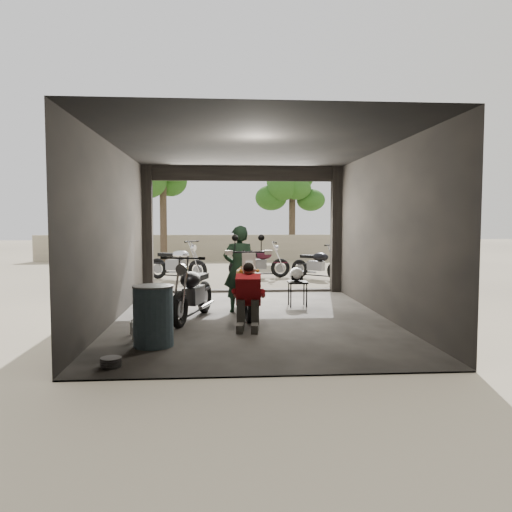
{
  "coord_description": "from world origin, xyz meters",
  "views": [
    {
      "loc": [
        -0.59,
        -9.2,
        1.83
      ],
      "look_at": [
        0.12,
        0.6,
        1.14
      ],
      "focal_mm": 35.0,
      "sensor_mm": 36.0,
      "label": 1
    }
  ],
  "objects": [
    {
      "name": "oil_drum",
      "position": [
        -1.56,
        -1.98,
        0.45
      ],
      "size": [
        0.71,
        0.71,
        0.89
      ],
      "primitive_type": "cylinder",
      "rotation": [
        0.0,
        0.0,
        0.28
      ],
      "color": "#405C6C",
      "rests_on": "ground"
    },
    {
      "name": "stool",
      "position": [
        1.06,
        1.23,
        0.48
      ],
      "size": [
        0.4,
        0.4,
        0.55
      ],
      "rotation": [
        0.0,
        0.0,
        -0.02
      ],
      "color": "black",
      "rests_on": "ground"
    },
    {
      "name": "tree_right",
      "position": [
        2.8,
        14.0,
        3.56
      ],
      "size": [
        2.2,
        2.2,
        5.0
      ],
      "color": "#382B1E",
      "rests_on": "ground"
    },
    {
      "name": "mechanic",
      "position": [
        -0.12,
        -0.98,
        0.55
      ],
      "size": [
        0.63,
        0.81,
        1.09
      ],
      "primitive_type": null,
      "rotation": [
        0.0,
        0.0,
        -0.11
      ],
      "color": "red",
      "rests_on": "ground"
    },
    {
      "name": "outside_bike_b",
      "position": [
        0.68,
        6.8,
        0.58
      ],
      "size": [
        1.73,
        0.71,
        1.17
      ],
      "primitive_type": null,
      "rotation": [
        0.0,
        0.0,
        1.57
      ],
      "color": "#3B0E1A",
      "rests_on": "ground"
    },
    {
      "name": "helmet",
      "position": [
        1.04,
        1.29,
        0.7
      ],
      "size": [
        0.36,
        0.37,
        0.29
      ],
      "primitive_type": "ellipsoid",
      "rotation": [
        0.0,
        0.0,
        0.18
      ],
      "color": "white",
      "rests_on": "stool"
    },
    {
      "name": "sign_post",
      "position": [
        3.82,
        2.66,
        1.49
      ],
      "size": [
        0.74,
        0.08,
        2.23
      ],
      "rotation": [
        0.0,
        0.0,
        0.11
      ],
      "color": "black",
      "rests_on": "ground"
    },
    {
      "name": "tree_left",
      "position": [
        -3.0,
        12.5,
        3.99
      ],
      "size": [
        2.2,
        2.2,
        5.6
      ],
      "color": "#382B1E",
      "rests_on": "ground"
    },
    {
      "name": "ground",
      "position": [
        0.0,
        0.0,
        0.0
      ],
      "size": [
        80.0,
        80.0,
        0.0
      ],
      "primitive_type": "plane",
      "color": "#7A6D56",
      "rests_on": "ground"
    },
    {
      "name": "left_bike",
      "position": [
        -1.09,
        -0.04,
        0.61
      ],
      "size": [
        1.2,
        1.93,
        1.22
      ],
      "primitive_type": null,
      "rotation": [
        0.0,
        0.0,
        -0.27
      ],
      "color": "black",
      "rests_on": "ground"
    },
    {
      "name": "main_bike",
      "position": [
        -0.12,
        0.37,
        0.66
      ],
      "size": [
        0.95,
        2.03,
        1.31
      ],
      "primitive_type": null,
      "rotation": [
        0.0,
        0.0,
        0.07
      ],
      "color": "beige",
      "rests_on": "ground"
    },
    {
      "name": "rider",
      "position": [
        -0.21,
        0.66,
        0.87
      ],
      "size": [
        0.66,
        0.45,
        1.74
      ],
      "primitive_type": "imported",
      "rotation": [
        0.0,
        0.0,
        3.2
      ],
      "color": "black",
      "rests_on": "ground"
    },
    {
      "name": "outside_bike_c",
      "position": [
        2.47,
        6.24,
        0.56
      ],
      "size": [
        1.69,
        1.62,
        1.12
      ],
      "primitive_type": null,
      "rotation": [
        0.0,
        0.0,
        0.84
      ],
      "color": "black",
      "rests_on": "ground"
    },
    {
      "name": "outside_bike_a",
      "position": [
        -1.92,
        6.4,
        0.62
      ],
      "size": [
        1.97,
        1.5,
        1.23
      ],
      "primitive_type": null,
      "rotation": [
        0.0,
        0.0,
        1.1
      ],
      "color": "black",
      "rests_on": "ground"
    },
    {
      "name": "boundary_wall",
      "position": [
        0.0,
        14.0,
        0.6
      ],
      "size": [
        18.0,
        0.3,
        1.2
      ],
      "primitive_type": "cube",
      "color": "gray",
      "rests_on": "ground"
    },
    {
      "name": "garage",
      "position": [
        0.0,
        0.55,
        1.28
      ],
      "size": [
        7.0,
        7.13,
        3.2
      ],
      "color": "#2D2B28",
      "rests_on": "ground"
    }
  ]
}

